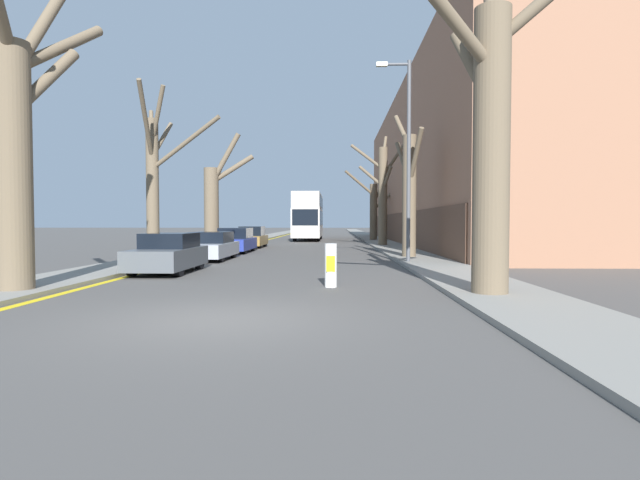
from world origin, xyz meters
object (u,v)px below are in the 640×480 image
Objects in this scene: double_decker_bus at (309,214)px; parked_car_2 at (235,241)px; street_tree_right_1 at (409,191)px; parked_car_0 at (169,254)px; street_tree_left_0 at (16,138)px; lamp_post at (406,152)px; street_tree_right_3 at (374,209)px; traffic_bollard at (331,265)px; parked_car_3 at (252,238)px; street_tree_right_0 at (490,130)px; street_tree_left_2 at (214,201)px; parked_car_1 at (211,246)px; street_tree_right_2 at (382,191)px; street_tree_left_1 at (154,178)px.

parked_car_2 is (-3.11, -20.06, -1.83)m from double_decker_bus.
street_tree_right_1 is at bearing -76.42° from double_decker_bus.
double_decker_bus is at bearing 84.35° from parked_car_0.
lamp_post reaches higher than street_tree_left_0.
street_tree_right_3 is (0.12, 22.60, -0.23)m from street_tree_right_1.
lamp_post reaches higher than traffic_bollard.
street_tree_right_3 is 1.43× the size of parked_car_2.
parked_car_3 is at bearing 122.41° from lamp_post.
traffic_bollard is (-3.59, 1.72, -3.19)m from street_tree_right_0.
street_tree_left_2 reaches higher than parked_car_3.
parked_car_0 is 16.98m from parked_car_3.
street_tree_right_1 is 25.51m from double_decker_bus.
parked_car_2 is 12.19m from lamp_post.
parked_car_1 is at bearing 165.49° from lamp_post.
street_tree_left_0 is 16.07m from street_tree_right_1.
street_tree_left_2 is (0.17, 18.66, -0.71)m from street_tree_left_0.
street_tree_left_0 is 16.82m from parked_car_2.
street_tree_left_2 is 18.86m from traffic_bollard.
street_tree_right_0 is 1.34× the size of street_tree_right_3.
lamp_post is (8.53, -2.21, 3.94)m from parked_car_1.
street_tree_right_0 reaches higher than lamp_post.
parked_car_0 is at bearing -115.93° from street_tree_right_2.
parked_car_2 is at bearing 118.64° from street_tree_right_0.
street_tree_left_0 is 1.81× the size of parked_car_1.
street_tree_right_2 reaches higher than parked_car_2.
parked_car_1 is at bearing 129.35° from street_tree_right_0.
double_decker_bus is (-6.11, 2.18, -0.47)m from street_tree_right_3.
street_tree_right_0 reaches higher than double_decker_bus.
street_tree_right_3 is at bearing 72.49° from parked_car_0.
street_tree_left_2 is at bearing 90.09° from street_tree_left_1.
street_tree_left_1 is 8.53m from parked_car_2.
street_tree_left_0 reaches higher than parked_car_2.
lamp_post is at bearing -44.31° from street_tree_left_2.
lamp_post is (-0.47, -14.96, 0.64)m from street_tree_right_2.
lamp_post reaches higher than street_tree_right_2.
street_tree_left_1 reaches higher than parked_car_0.
street_tree_left_1 is 1.75× the size of parked_car_0.
double_decker_bus is at bearing 160.32° from street_tree_right_3.
traffic_bollard is at bearing -96.38° from street_tree_right_3.
double_decker_bus is (-6.02, 36.79, -1.27)m from street_tree_right_0.
parked_car_0 is at bearing -95.65° from double_decker_bus.
street_tree_right_1 reaches higher than double_decker_bus.
double_decker_bus is 2.54× the size of parked_car_2.
parked_car_2 is at bearing 110.27° from traffic_bollard.
street_tree_left_1 reaches higher than parked_car_2.
street_tree_right_1 is at bearing 5.45° from parked_car_1.
street_tree_left_0 is 36.85m from double_decker_bus.
street_tree_left_2 is 1.77× the size of parked_car_0.
street_tree_right_2 is 14.25m from double_decker_bus.
street_tree_right_0 is at bearing -1.53° from street_tree_left_0.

